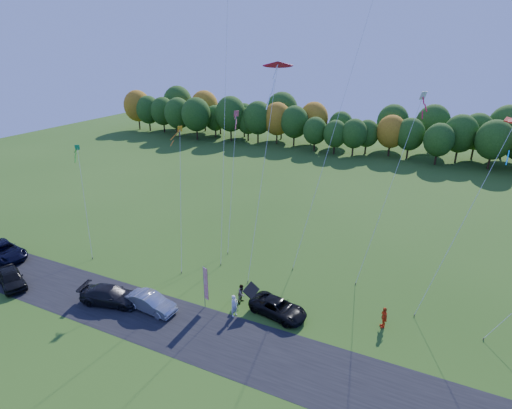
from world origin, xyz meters
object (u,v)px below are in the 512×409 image
at_px(black_suv, 278,308).
at_px(feather_flag, 205,283).
at_px(silver_sedan, 151,302).
at_px(person_east, 384,317).

xyz_separation_m(black_suv, feather_flag, (-5.76, -1.68, 1.73)).
bearing_deg(silver_sedan, feather_flag, -57.64).
bearing_deg(person_east, black_suv, -101.19).
relative_size(silver_sedan, feather_flag, 1.13).
relative_size(black_suv, person_east, 2.71).
height_order(black_suv, person_east, person_east).
height_order(silver_sedan, feather_flag, feather_flag).
height_order(black_suv, silver_sedan, silver_sedan).
relative_size(silver_sedan, person_east, 2.50).
bearing_deg(feather_flag, silver_sedan, -151.09).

